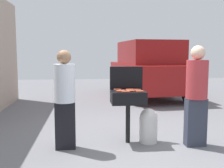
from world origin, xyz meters
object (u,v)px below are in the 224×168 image
hot_dog_8 (131,91)px  propane_tank (148,125)px  hot_dog_4 (125,91)px  hot_dog_13 (130,90)px  hot_dog_5 (121,90)px  person_left (65,96)px  bbq_grill (128,99)px  hot_dog_10 (117,89)px  hot_dog_0 (137,90)px  hot_dog_6 (120,91)px  hot_dog_2 (121,91)px  hot_dog_7 (129,90)px  hot_dog_12 (131,91)px  hot_dog_9 (139,91)px  person_right (197,92)px  parked_minivan (148,69)px  hot_dog_1 (140,91)px  hot_dog_11 (130,89)px  hot_dog_3 (126,92)px  hot_dog_14 (135,89)px

hot_dog_8 → propane_tank: 0.71m
hot_dog_4 → hot_dog_13: same height
hot_dog_5 → person_left: size_ratio=0.08×
bbq_grill → person_left: 1.11m
bbq_grill → hot_dog_8: 0.18m
hot_dog_8 → hot_dog_10: size_ratio=1.00×
hot_dog_0 → hot_dog_6: size_ratio=1.00×
hot_dog_2 → hot_dog_7: 0.23m
hot_dog_8 → hot_dog_13: same height
person_left → hot_dog_0: bearing=14.4°
hot_dog_6 → hot_dog_12: (0.20, 0.01, 0.00)m
hot_dog_2 → hot_dog_12: 0.19m
hot_dog_6 → hot_dog_9: 0.33m
hot_dog_12 → bbq_grill: bearing=130.8°
person_right → parked_minivan: parked_minivan is taller
hot_dog_1 → person_left: person_left is taller
hot_dog_6 → bbq_grill: bearing=20.7°
hot_dog_11 → hot_dog_12: (-0.01, -0.18, 0.00)m
hot_dog_6 → person_left: (-0.93, -0.14, -0.05)m
hot_dog_0 → parked_minivan: bearing=74.5°
hot_dog_7 → hot_dog_10: 0.22m
hot_dog_12 → parked_minivan: bearing=73.3°
bbq_grill → hot_dog_4: (-0.07, -0.13, 0.16)m
hot_dog_6 → hot_dog_11: (0.21, 0.19, 0.00)m
hot_dog_2 → hot_dog_9: bearing=1.6°
bbq_grill → hot_dog_11: hot_dog_11 is taller
bbq_grill → hot_dog_12: size_ratio=7.15×
hot_dog_1 → hot_dog_6: 0.35m
person_right → parked_minivan: size_ratio=0.38×
bbq_grill → hot_dog_5: size_ratio=7.15×
hot_dog_13 → parked_minivan: 5.26m
hot_dog_0 → hot_dog_9: bearing=-88.9°
hot_dog_6 → person_left: bearing=-171.6°
hot_dog_11 → hot_dog_1: bearing=-65.0°
hot_dog_3 → person_right: person_right is taller
hot_dog_10 → propane_tank: hot_dog_10 is taller
hot_dog_5 → hot_dog_14: size_ratio=1.00×
hot_dog_13 → person_right: bearing=-13.6°
hot_dog_5 → person_right: size_ratio=0.08×
parked_minivan → hot_dog_13: bearing=67.8°
hot_dog_10 → bbq_grill: bearing=-38.3°
hot_dog_6 → hot_dog_13: (0.18, 0.05, 0.00)m
hot_dog_7 → hot_dog_13: size_ratio=1.00×
hot_dog_6 → person_right: bearing=-9.8°
hot_dog_12 → hot_dog_2: bearing=-162.4°
hot_dog_4 → hot_dog_6: (-0.09, 0.07, 0.00)m
hot_dog_14 → parked_minivan: bearing=73.9°
hot_dog_4 → hot_dog_14: 0.31m
hot_dog_3 → hot_dog_6: bearing=134.3°
hot_dog_4 → hot_dog_14: bearing=48.9°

